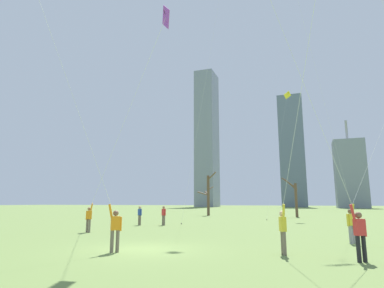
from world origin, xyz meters
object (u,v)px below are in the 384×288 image
(bystander_watching_nearby, at_px, (140,215))
(kite_flyer_midfield_right_orange, at_px, (92,160))
(distant_kite_high_overhead_yellow, at_px, (286,103))
(kite_flyer_far_back_green, at_px, (339,178))
(kite_flyer_midfield_center_teal, at_px, (309,58))
(bare_tree_right_of_center, at_px, (208,194))
(kite_flyer_midfield_left_purple, at_px, (99,191))
(kite_flyer_foreground_left_pink, at_px, (375,159))
(bare_tree_rightmost, at_px, (295,197))
(bystander_strolling_midfield, at_px, (164,215))

(bystander_watching_nearby, bearing_deg, kite_flyer_midfield_right_orange, -68.48)
(distant_kite_high_overhead_yellow, bearing_deg, kite_flyer_far_back_green, -84.11)
(kite_flyer_midfield_center_teal, relative_size, bare_tree_right_of_center, 3.51)
(kite_flyer_midfield_left_purple, relative_size, bare_tree_right_of_center, 1.82)
(kite_flyer_midfield_left_purple, bearing_deg, bystander_watching_nearby, 100.07)
(kite_flyer_foreground_left_pink, bearing_deg, distant_kite_high_overhead_yellow, 104.12)
(kite_flyer_midfield_left_purple, distance_m, bare_tree_right_of_center, 30.02)
(distant_kite_high_overhead_yellow, bearing_deg, bare_tree_right_of_center, 156.90)
(distant_kite_high_overhead_yellow, xyz_separation_m, bare_tree_rightmost, (0.28, 4.31, -11.94))
(bystander_strolling_midfield, bearing_deg, bare_tree_rightmost, 63.92)
(bystander_watching_nearby, relative_size, bare_tree_right_of_center, 0.25)
(kite_flyer_far_back_green, bearing_deg, kite_flyer_foreground_left_pink, 72.24)
(kite_flyer_midfield_right_orange, relative_size, bare_tree_rightmost, 3.15)
(kite_flyer_far_back_green, xyz_separation_m, kite_flyer_midfield_left_purple, (-13.42, 5.46, -0.07))
(bare_tree_right_of_center, bearing_deg, kite_flyer_midfield_left_purple, -86.25)
(bystander_strolling_midfield, bearing_deg, distant_kite_high_overhead_yellow, 58.93)
(bare_tree_right_of_center, bearing_deg, bare_tree_rightmost, -4.19)
(kite_flyer_midfield_right_orange, bearing_deg, bystander_strolling_midfield, 103.88)
(kite_flyer_midfield_center_teal, relative_size, bystander_strolling_midfield, 14.01)
(kite_flyer_midfield_center_teal, distance_m, bare_tree_rightmost, 35.81)
(kite_flyer_midfield_left_purple, xyz_separation_m, bare_tree_right_of_center, (-1.96, 29.95, 0.55))
(bystander_strolling_midfield, height_order, distant_kite_high_overhead_yellow, distant_kite_high_overhead_yellow)
(kite_flyer_far_back_green, distance_m, bystander_watching_nearby, 20.01)
(kite_flyer_foreground_left_pink, height_order, bare_tree_right_of_center, kite_flyer_foreground_left_pink)
(bystander_strolling_midfield, bearing_deg, bystander_watching_nearby, -161.12)
(kite_flyer_far_back_green, height_order, kite_flyer_midfield_right_orange, kite_flyer_midfield_right_orange)
(kite_flyer_midfield_right_orange, relative_size, bystander_watching_nearby, 10.34)
(bystander_strolling_midfield, xyz_separation_m, bare_tree_right_of_center, (-2.52, 21.42, 2.31))
(bare_tree_rightmost, bearing_deg, bare_tree_right_of_center, 175.81)
(kite_flyer_midfield_center_teal, distance_m, kite_flyer_midfield_left_purple, 14.84)
(bare_tree_rightmost, bearing_deg, kite_flyer_midfield_left_purple, -110.04)
(bystander_strolling_midfield, distance_m, bare_tree_rightmost, 22.89)
(kite_flyer_far_back_green, xyz_separation_m, bystander_strolling_midfield, (-12.86, 13.99, -1.83))
(kite_flyer_midfield_right_orange, bearing_deg, kite_flyer_far_back_green, 6.56)
(bystander_strolling_midfield, relative_size, bare_tree_rightmost, 0.30)
(bystander_strolling_midfield, distance_m, bare_tree_right_of_center, 21.69)
(bystander_watching_nearby, bearing_deg, kite_flyer_midfield_center_teal, -45.46)
(kite_flyer_midfield_right_orange, xyz_separation_m, kite_flyer_foreground_left_pink, (11.65, 8.88, 0.65))
(kite_flyer_midfield_center_teal, height_order, bystander_strolling_midfield, kite_flyer_midfield_center_teal)
(distant_kite_high_overhead_yellow, distance_m, bare_tree_rightmost, 12.70)
(kite_flyer_far_back_green, relative_size, kite_flyer_midfield_right_orange, 0.85)
(kite_flyer_midfield_center_teal, bearing_deg, kite_flyer_far_back_green, 56.03)
(kite_flyer_midfield_right_orange, xyz_separation_m, bare_tree_right_of_center, (-6.24, 36.46, -0.39))
(kite_flyer_midfield_left_purple, bearing_deg, kite_flyer_midfield_center_teal, -27.00)
(kite_flyer_far_back_green, bearing_deg, kite_flyer_midfield_right_orange, -173.44)
(bystander_strolling_midfield, bearing_deg, kite_flyer_midfield_left_purple, -93.72)
(bystander_watching_nearby, bearing_deg, kite_flyer_midfield_left_purple, -79.93)
(kite_flyer_midfield_left_purple, bearing_deg, kite_flyer_far_back_green, -22.14)
(kite_flyer_foreground_left_pink, distance_m, bystander_strolling_midfield, 16.90)
(bystander_watching_nearby, relative_size, bare_tree_rightmost, 0.30)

